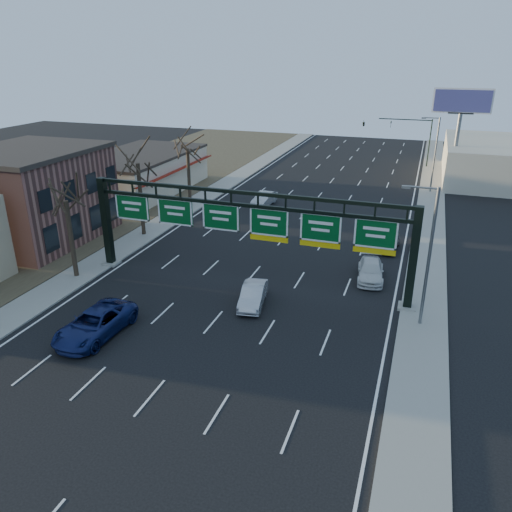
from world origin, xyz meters
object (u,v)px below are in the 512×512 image
at_px(car_silver_sedan, 253,295).
at_px(car_white_wagon, 371,271).
at_px(car_blue_suv, 95,324).
at_px(sign_gantry, 247,226).

xyz_separation_m(car_silver_sedan, car_white_wagon, (7.11, 6.85, -0.03)).
bearing_deg(car_white_wagon, car_blue_suv, -143.73).
relative_size(car_blue_suv, car_white_wagon, 1.26).
height_order(car_silver_sedan, car_white_wagon, car_silver_sedan).
bearing_deg(car_blue_suv, car_white_wagon, 45.47).
bearing_deg(car_blue_suv, car_silver_sedan, 44.48).
distance_m(car_blue_suv, car_silver_sedan, 10.42).
bearing_deg(car_silver_sedan, car_blue_suv, -147.60).
height_order(sign_gantry, car_white_wagon, sign_gantry).
distance_m(sign_gantry, car_silver_sedan, 5.07).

